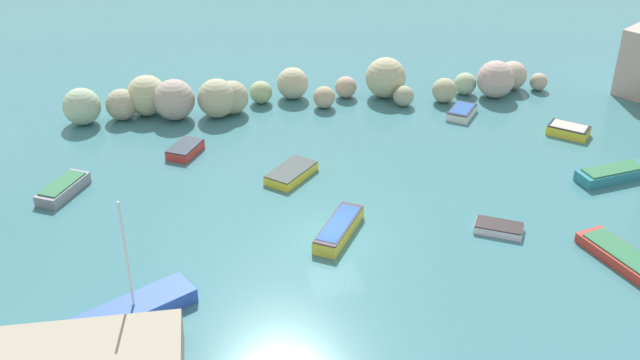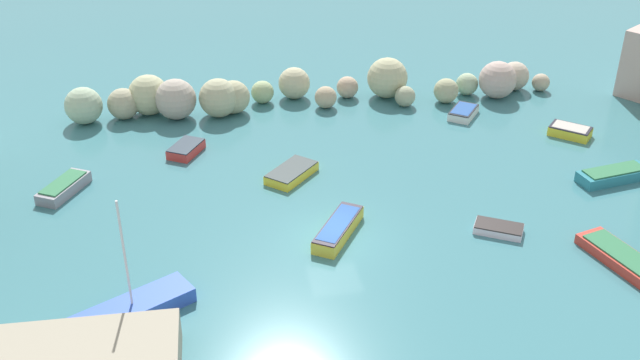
{
  "view_description": "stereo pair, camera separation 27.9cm",
  "coord_description": "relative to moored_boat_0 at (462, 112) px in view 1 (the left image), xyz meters",
  "views": [
    {
      "loc": [
        -6.39,
        -29.19,
        19.9
      ],
      "look_at": [
        0.0,
        3.9,
        1.0
      ],
      "focal_mm": 41.88,
      "sensor_mm": 36.0,
      "label": 1
    },
    {
      "loc": [
        -6.12,
        -29.24,
        19.9
      ],
      "look_at": [
        0.0,
        3.9,
        1.0
      ],
      "focal_mm": 41.88,
      "sensor_mm": 36.0,
      "label": 2
    }
  ],
  "objects": [
    {
      "name": "moored_boat_4",
      "position": [
        -24.15,
        -5.48,
        0.03
      ],
      "size": [
        2.68,
        3.44,
        0.66
      ],
      "rotation": [
        0.0,
        0.0,
        1.06
      ],
      "color": "gray",
      "rests_on": "cove_water"
    },
    {
      "name": "moored_boat_10",
      "position": [
        5.39,
        -3.92,
        0.04
      ],
      "size": [
        2.7,
        2.64,
        0.62
      ],
      "rotation": [
        0.0,
        0.0,
        5.54
      ],
      "color": "yellow",
      "rests_on": "cove_water"
    },
    {
      "name": "cove_water",
      "position": [
        -10.91,
        -12.25,
        -0.29
      ],
      "size": [
        160.0,
        160.0,
        0.0
      ],
      "primitive_type": "plane",
      "color": "teal",
      "rests_on": "ground"
    },
    {
      "name": "moored_boat_9",
      "position": [
        -12.06,
        -5.98,
        -0.02
      ],
      "size": [
        3.25,
        3.32,
        0.53
      ],
      "rotation": [
        0.0,
        0.0,
        0.82
      ],
      "color": "yellow",
      "rests_on": "cove_water"
    },
    {
      "name": "moored_boat_1",
      "position": [
        -20.2,
        -16.47,
        0.08
      ],
      "size": [
        5.17,
        3.75,
        5.53
      ],
      "rotation": [
        0.0,
        0.0,
        3.63
      ],
      "color": "blue",
      "rests_on": "cove_water"
    },
    {
      "name": "moored_boat_2",
      "position": [
        -3.03,
        -13.27,
        -0.08
      ],
      "size": [
        2.57,
        2.17,
        0.41
      ],
      "rotation": [
        0.0,
        0.0,
        2.62
      ],
      "color": "white",
      "rests_on": "cove_water"
    },
    {
      "name": "rock_breakwater",
      "position": [
        -10.83,
        3.5,
        0.87
      ],
      "size": [
        32.3,
        4.71,
        2.73
      ],
      "color": "#A1B998",
      "rests_on": "ground"
    },
    {
      "name": "moored_boat_7",
      "position": [
        1.49,
        -16.65,
        -0.02
      ],
      "size": [
        2.64,
        4.61,
        0.56
      ],
      "rotation": [
        0.0,
        0.0,
        1.84
      ],
      "color": "red",
      "rests_on": "cove_water"
    },
    {
      "name": "moored_boat_0",
      "position": [
        0.0,
        0.0,
        0.0
      ],
      "size": [
        2.55,
        2.75,
        0.55
      ],
      "rotation": [
        0.0,
        0.0,
        0.92
      ],
      "color": "white",
      "rests_on": "cove_water"
    },
    {
      "name": "moored_boat_3",
      "position": [
        5.1,
        -9.53,
        0.05
      ],
      "size": [
        4.21,
        1.93,
        0.69
      ],
      "rotation": [
        0.0,
        0.0,
        0.16
      ],
      "color": "teal",
      "rests_on": "cove_water"
    },
    {
      "name": "moored_boat_6",
      "position": [
        -10.72,
        -12.09,
        0.08
      ],
      "size": [
        3.16,
        4.0,
        0.7
      ],
      "rotation": [
        0.0,
        0.0,
        4.14
      ],
      "color": "yellow",
      "rests_on": "cove_water"
    },
    {
      "name": "moored_boat_5",
      "position": [
        -17.68,
        -2.06,
        0.0
      ],
      "size": [
        2.33,
        2.65,
        0.58
      ],
      "rotation": [
        0.0,
        0.0,
        4.17
      ],
      "color": "red",
      "rests_on": "cove_water"
    }
  ]
}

